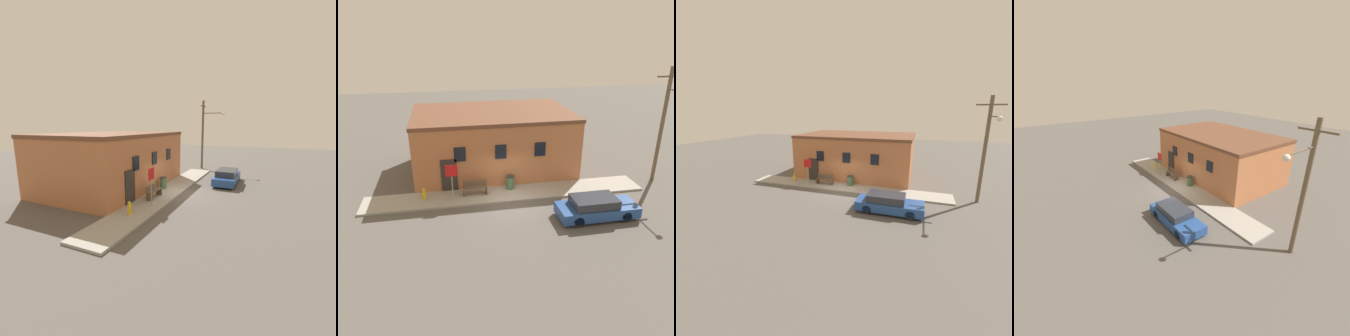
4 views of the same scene
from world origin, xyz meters
The scene contains 9 objects.
ground_plane centered at (0.00, 0.00, 0.00)m, with size 80.00×80.00×0.00m, color #56514C.
sidewalk centered at (0.00, 1.05, 0.06)m, with size 17.25×2.11×0.13m.
brick_building centered at (-0.19, 5.63, 2.13)m, with size 10.96×7.18×4.26m.
fire_hydrant centered at (-4.98, 1.13, 0.49)m, with size 0.40×0.19×0.72m.
stop_sign centered at (-3.31, 0.69, 1.73)m, with size 0.70×0.06×2.27m.
bench centered at (-1.94, 1.27, 0.57)m, with size 1.47×0.44×0.87m.
trash_bin centered at (0.32, 1.61, 0.57)m, with size 0.54×0.54×0.87m.
utility_pole centered at (10.16, 1.16, 4.08)m, with size 1.80×2.47×7.50m.
parked_car centered at (4.24, -2.46, 0.59)m, with size 4.34×1.70×1.23m.
Camera 4 is at (14.83, -9.38, 9.08)m, focal length 24.00 mm.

